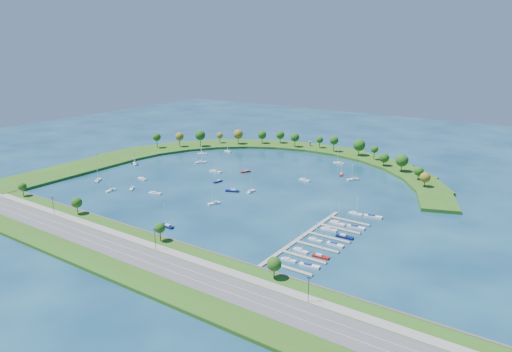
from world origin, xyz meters
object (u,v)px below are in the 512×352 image
Objects in this scene: docked_boat_6 at (329,229)px; docked_boat_8 at (337,223)px; moored_boat_13 at (98,180)px; moored_boat_18 at (228,151)px; moored_boat_8 at (111,190)px; dock_system at (315,240)px; moored_boat_9 at (202,153)px; docked_boat_10 at (355,213)px; docked_boat_4 at (315,239)px; moored_boat_6 at (155,193)px; moored_boat_14 at (167,225)px; moored_boat_20 at (214,203)px; moored_boat_12 at (304,180)px; moored_boat_5 at (215,171)px; docked_boat_2 at (301,250)px; docked_boat_3 at (321,256)px; moored_boat_0 at (142,178)px; moored_boat_17 at (132,188)px; harbor_tower at (310,144)px; docked_boat_7 at (345,236)px; moored_boat_19 at (135,163)px; docked_boat_0 at (288,259)px; moored_boat_10 at (218,181)px; moored_boat_4 at (246,171)px; docked_boat_5 at (335,244)px; docked_boat_9 at (356,227)px; moored_boat_7 at (135,163)px; docked_boat_11 at (373,216)px; moored_boat_1 at (339,163)px; moored_boat_11 at (353,179)px; moored_boat_2 at (341,174)px; moored_boat_15 at (232,190)px; moored_boat_3 at (201,162)px; moored_boat_16 at (251,191)px; docked_boat_1 at (309,266)px.

docked_boat_6 is 10.53m from docked_boat_8.
moored_boat_18 is (21.24, 122.34, -0.08)m from moored_boat_13.
dock_system is at bearing 88.62° from moored_boat_8.
moored_boat_9 reaches higher than docked_boat_10.
docked_boat_4 is 45.24m from docked_boat_10.
moored_boat_6 is 57.59m from moored_boat_14.
moored_boat_12 is at bearing -171.80° from moored_boat_20.
docked_boat_2 is at bearing -47.66° from moored_boat_5.
moored_boat_0 is at bearing 162.28° from docked_boat_3.
docked_boat_8 reaches higher than moored_boat_17.
docked_boat_7 is (108.65, -168.58, -3.38)m from harbor_tower.
moored_boat_20 is at bearing -167.39° from moored_boat_19.
docked_boat_2 is (-0.01, 11.57, 0.02)m from docked_boat_0.
moored_boat_10 is at bearing 154.30° from docked_boat_6.
moored_boat_5 reaches higher than moored_boat_4.
docked_boat_4 is 10.45m from docked_boat_5.
docked_boat_7 reaches higher than docked_boat_9.
moored_boat_7 is 189.15m from docked_boat_10.
docked_boat_11 is at bearing 104.17° from moored_boat_8.
moored_boat_12 is 1.13× the size of docked_boat_0.
moored_boat_14 is at bearing 71.97° from moored_boat_1.
docked_boat_10 reaches higher than docked_boat_5.
moored_boat_14 is at bearing 27.48° from moored_boat_10.
moored_boat_13 is 1.03× the size of moored_boat_14.
moored_boat_13 is (-71.34, -45.80, 0.07)m from moored_boat_10.
moored_boat_11 is 1.18× the size of docked_boat_0.
moored_boat_6 is at bearing 177.13° from docked_boat_2.
moored_boat_2 is 0.88× the size of moored_boat_15.
docked_boat_10 is at bearing -68.88° from moored_boat_3.
docked_boat_11 is (176.78, -60.60, -0.18)m from moored_boat_9.
moored_boat_4 is 1.12× the size of docked_boat_0.
docked_boat_7 is (90.90, -27.11, -0.00)m from moored_boat_15.
moored_boat_16 is at bearing -164.93° from moored_boat_20.
docked_boat_5 is (160.85, -24.34, -0.25)m from moored_boat_0.
docked_boat_7 reaches higher than moored_boat_16.
moored_boat_9 is at bearing -39.63° from moored_boat_13.
docked_boat_4 is at bearing -61.42° from harbor_tower.
moored_boat_12 reaches higher than harbor_tower.
moored_boat_14 is at bearing -158.10° from docked_boat_5.
docked_boat_5 is (10.43, 0.51, -0.21)m from docked_boat_4.
moored_boat_13 is (-54.06, -2.43, 0.02)m from moored_boat_6.
moored_boat_9 is at bearing -60.60° from moored_boat_15.
docked_boat_6 is at bearing 149.78° from moored_boat_18.
moored_boat_4 is 137.26m from docked_boat_5.
docked_boat_1 is 0.81× the size of docked_boat_2.
moored_boat_10 is 1.15× the size of docked_boat_1.
moored_boat_11 is at bearing 39.17° from moored_boat_12.
dock_system is 152.79m from moored_boat_1.
docked_boat_7 is at bearing -57.20° from harbor_tower.
moored_boat_20 is 86.55m from docked_boat_9.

